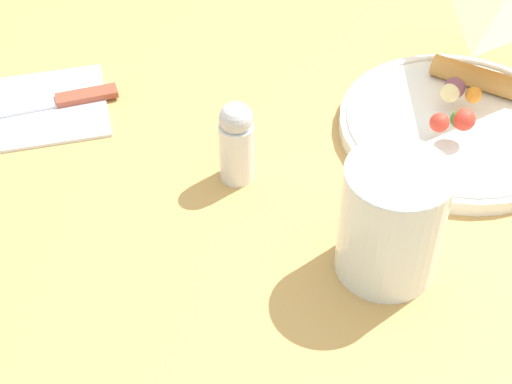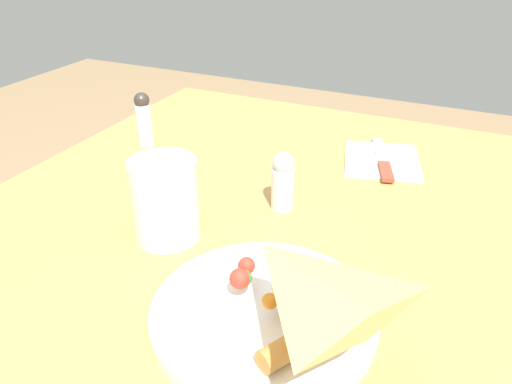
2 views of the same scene
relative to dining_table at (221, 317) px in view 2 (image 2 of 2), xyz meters
name	(u,v)px [view 2 (image 2 of 2)]	position (x,y,z in m)	size (l,w,h in m)	color
dining_table	(221,317)	(0.00, 0.00, 0.00)	(1.21, 0.84, 0.75)	tan
plate_pizza	(265,309)	(-0.08, -0.10, 0.12)	(0.25, 0.25, 0.05)	white
milk_glass	(165,202)	(0.02, 0.09, 0.15)	(0.09, 0.09, 0.11)	white
napkin_folded	(382,160)	(0.38, -0.13, 0.10)	(0.18, 0.16, 0.00)	silver
butter_knife	(383,160)	(0.37, -0.13, 0.11)	(0.18, 0.08, 0.01)	#99422D
salt_shaker	(283,181)	(0.15, -0.03, 0.15)	(0.03, 0.03, 0.09)	silver
pepper_shaker	(144,119)	(0.26, 0.30, 0.15)	(0.03, 0.03, 0.10)	silver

